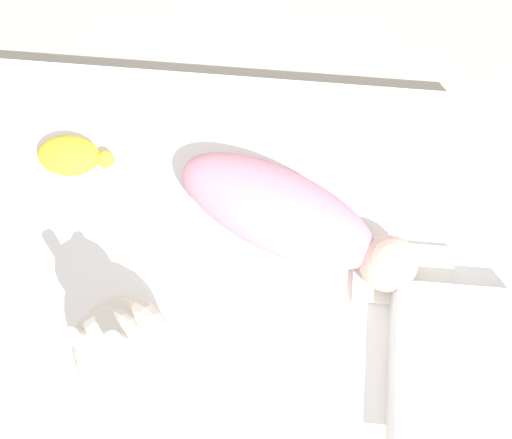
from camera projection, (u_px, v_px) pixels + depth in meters
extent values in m
plane|color=#B2A893|center=(238.00, 249.00, 1.65)|extent=(12.00, 12.00, 0.00)
cube|color=white|center=(237.00, 241.00, 1.55)|extent=(1.33, 0.83, 0.21)
cube|color=white|center=(403.00, 274.00, 1.41)|extent=(0.23, 0.15, 0.02)
ellipsoid|color=pink|center=(277.00, 210.00, 1.39)|extent=(0.53, 0.37, 0.14)
sphere|color=beige|center=(388.00, 263.00, 1.36)|extent=(0.13, 0.13, 0.13)
cube|color=white|center=(458.00, 376.00, 1.32)|extent=(0.29, 0.39, 0.09)
sphere|color=beige|center=(124.00, 345.00, 1.28)|extent=(0.21, 0.21, 0.21)
sphere|color=beige|center=(107.00, 342.00, 1.14)|extent=(0.13, 0.13, 0.13)
cylinder|color=beige|center=(76.00, 338.00, 1.06)|extent=(0.03, 0.03, 0.08)
cylinder|color=beige|center=(117.00, 341.00, 1.06)|extent=(0.03, 0.03, 0.08)
ellipsoid|color=yellow|center=(69.00, 156.00, 1.46)|extent=(0.15, 0.10, 0.07)
sphere|color=yellow|center=(106.00, 159.00, 1.47)|extent=(0.04, 0.04, 0.04)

